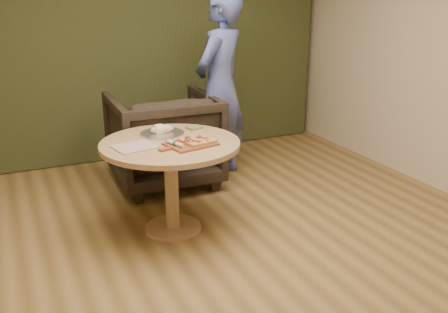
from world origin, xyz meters
name	(u,v)px	position (x,y,z in m)	size (l,w,h in m)	color
room_shell	(239,74)	(0.00, 0.00, 1.40)	(5.04, 6.04, 2.84)	olive
curtain	(121,34)	(0.00, 2.90, 1.40)	(4.80, 0.14, 2.78)	#2B3216
pedestal_table	(171,159)	(-0.15, 0.89, 0.61)	(1.08, 1.08, 0.75)	tan
pizza_paddle	(190,144)	(-0.04, 0.74, 0.76)	(0.47, 0.35, 0.01)	brown
flatbread_pizza	(197,141)	(0.02, 0.75, 0.78)	(0.26, 0.26, 0.04)	tan
cutlery_roll	(175,143)	(-0.15, 0.74, 0.78)	(0.09, 0.19, 0.03)	beige
newspaper	(135,147)	(-0.43, 0.86, 0.76)	(0.30, 0.25, 0.01)	beige
serving_tray	(162,134)	(-0.14, 1.11, 0.76)	(0.36, 0.36, 0.02)	silver
bread_roll	(161,129)	(-0.15, 1.11, 0.79)	(0.19, 0.09, 0.09)	#DEBF87
green_packet	(194,128)	(0.16, 1.16, 0.76)	(0.12, 0.10, 0.02)	#55602B
armchair	(163,134)	(0.12, 1.91, 0.51)	(0.98, 0.92, 1.01)	black
person_standing	(220,87)	(0.72, 1.86, 0.94)	(0.69, 0.45, 1.88)	#485597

